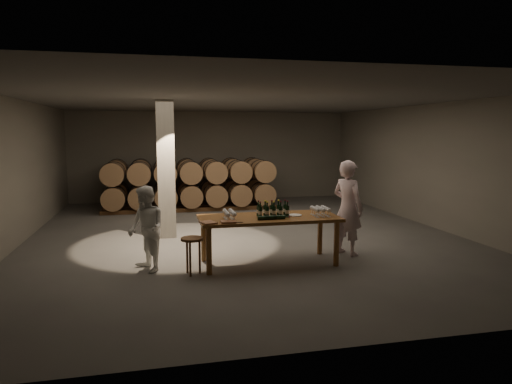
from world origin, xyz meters
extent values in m
plane|color=#52504D|center=(0.00, 0.00, 0.00)|extent=(12.00, 12.00, 0.00)
plane|color=#605E59|center=(0.00, 0.00, 3.20)|extent=(12.00, 12.00, 0.00)
plane|color=slate|center=(0.00, 6.00, 1.60)|extent=(10.00, 0.00, 10.00)
plane|color=slate|center=(0.00, -6.00, 1.60)|extent=(10.00, 0.00, 10.00)
plane|color=slate|center=(-5.00, 0.00, 1.60)|extent=(0.00, 12.00, 12.00)
plane|color=slate|center=(5.00, 0.00, 1.60)|extent=(0.00, 12.00, 12.00)
cube|color=gray|center=(-1.80, 0.20, 1.60)|extent=(0.40, 0.40, 3.20)
cylinder|color=brown|center=(-1.18, -2.93, 0.42)|extent=(0.10, 0.10, 0.84)
cylinder|color=brown|center=(1.18, -2.93, 0.42)|extent=(0.10, 0.10, 0.84)
cylinder|color=brown|center=(-1.18, -2.07, 0.42)|extent=(0.10, 0.10, 0.84)
cylinder|color=brown|center=(1.18, -2.07, 0.42)|extent=(0.10, 0.10, 0.84)
cube|color=brown|center=(0.00, -2.50, 0.87)|extent=(2.60, 1.10, 0.06)
cube|color=brown|center=(-0.96, 4.90, 0.06)|extent=(5.48, 0.10, 0.12)
cube|color=brown|center=(-0.96, 5.50, 0.06)|extent=(5.48, 0.10, 0.12)
cylinder|color=#926741|center=(-3.30, 5.20, 0.47)|extent=(0.70, 0.95, 0.70)
cylinder|color=black|center=(-3.30, 4.94, 0.47)|extent=(0.73, 0.04, 0.73)
cylinder|color=black|center=(-3.30, 5.46, 0.47)|extent=(0.73, 0.04, 0.73)
cylinder|color=#926741|center=(-2.52, 5.20, 0.47)|extent=(0.70, 0.95, 0.70)
cylinder|color=black|center=(-2.52, 4.94, 0.47)|extent=(0.73, 0.04, 0.73)
cylinder|color=black|center=(-2.52, 5.46, 0.47)|extent=(0.73, 0.04, 0.73)
cylinder|color=#926741|center=(-1.74, 5.20, 0.47)|extent=(0.70, 0.95, 0.70)
cylinder|color=black|center=(-1.74, 4.94, 0.47)|extent=(0.73, 0.04, 0.73)
cylinder|color=black|center=(-1.74, 5.46, 0.47)|extent=(0.73, 0.04, 0.73)
cylinder|color=#926741|center=(-0.96, 5.20, 0.47)|extent=(0.70, 0.95, 0.70)
cylinder|color=black|center=(-0.96, 4.94, 0.47)|extent=(0.73, 0.04, 0.73)
cylinder|color=black|center=(-0.96, 5.46, 0.47)|extent=(0.73, 0.04, 0.73)
cylinder|color=#926741|center=(-0.18, 5.20, 0.47)|extent=(0.70, 0.95, 0.70)
cylinder|color=black|center=(-0.18, 4.94, 0.47)|extent=(0.73, 0.04, 0.73)
cylinder|color=black|center=(-0.18, 5.46, 0.47)|extent=(0.73, 0.04, 0.73)
cylinder|color=#926741|center=(0.60, 5.20, 0.47)|extent=(0.70, 0.95, 0.70)
cylinder|color=black|center=(0.60, 4.94, 0.47)|extent=(0.73, 0.04, 0.73)
cylinder|color=black|center=(0.60, 5.46, 0.47)|extent=(0.73, 0.04, 0.73)
cylinder|color=#926741|center=(1.38, 5.20, 0.47)|extent=(0.70, 0.95, 0.70)
cylinder|color=black|center=(1.38, 4.94, 0.47)|extent=(0.73, 0.04, 0.73)
cylinder|color=black|center=(1.38, 5.46, 0.47)|extent=(0.73, 0.04, 0.73)
cylinder|color=#926741|center=(-3.30, 5.20, 1.21)|extent=(0.70, 0.95, 0.70)
cylinder|color=black|center=(-3.30, 4.94, 1.21)|extent=(0.73, 0.04, 0.73)
cylinder|color=black|center=(-3.30, 5.46, 1.21)|extent=(0.73, 0.04, 0.73)
cylinder|color=#926741|center=(-2.52, 5.20, 1.21)|extent=(0.70, 0.95, 0.70)
cylinder|color=black|center=(-2.52, 4.94, 1.21)|extent=(0.73, 0.04, 0.73)
cylinder|color=black|center=(-2.52, 5.46, 1.21)|extent=(0.73, 0.04, 0.73)
cylinder|color=#926741|center=(-1.74, 5.20, 1.21)|extent=(0.70, 0.95, 0.70)
cylinder|color=black|center=(-1.74, 4.94, 1.21)|extent=(0.73, 0.04, 0.73)
cylinder|color=black|center=(-1.74, 5.46, 1.21)|extent=(0.73, 0.04, 0.73)
cylinder|color=#926741|center=(-0.96, 5.20, 1.21)|extent=(0.70, 0.95, 0.70)
cylinder|color=black|center=(-0.96, 4.94, 1.21)|extent=(0.73, 0.04, 0.73)
cylinder|color=black|center=(-0.96, 5.46, 1.21)|extent=(0.73, 0.04, 0.73)
cylinder|color=#926741|center=(-0.18, 5.20, 1.21)|extent=(0.70, 0.95, 0.70)
cylinder|color=black|center=(-0.18, 4.94, 1.21)|extent=(0.73, 0.04, 0.73)
cylinder|color=black|center=(-0.18, 5.46, 1.21)|extent=(0.73, 0.04, 0.73)
cylinder|color=#926741|center=(0.60, 5.20, 1.21)|extent=(0.70, 0.95, 0.70)
cylinder|color=black|center=(0.60, 4.94, 1.21)|extent=(0.73, 0.04, 0.73)
cylinder|color=black|center=(0.60, 5.46, 1.21)|extent=(0.73, 0.04, 0.73)
cylinder|color=#926741|center=(1.38, 5.20, 1.21)|extent=(0.70, 0.95, 0.70)
cylinder|color=black|center=(1.38, 4.94, 1.21)|extent=(0.73, 0.04, 0.73)
cylinder|color=black|center=(1.38, 5.46, 1.21)|extent=(0.73, 0.04, 0.73)
cube|color=brown|center=(-0.96, 3.50, 0.06)|extent=(5.48, 0.10, 0.12)
cube|color=brown|center=(-0.96, 4.10, 0.06)|extent=(5.48, 0.10, 0.12)
cylinder|color=#926741|center=(-3.30, 3.80, 0.47)|extent=(0.70, 0.95, 0.70)
cylinder|color=black|center=(-3.30, 3.54, 0.47)|extent=(0.73, 0.04, 0.73)
cylinder|color=black|center=(-3.30, 4.06, 0.47)|extent=(0.73, 0.04, 0.73)
cylinder|color=#926741|center=(-2.52, 3.80, 0.47)|extent=(0.70, 0.95, 0.70)
cylinder|color=black|center=(-2.52, 3.54, 0.47)|extent=(0.73, 0.04, 0.73)
cylinder|color=black|center=(-2.52, 4.06, 0.47)|extent=(0.73, 0.04, 0.73)
cylinder|color=#926741|center=(-1.74, 3.80, 0.47)|extent=(0.70, 0.95, 0.70)
cylinder|color=black|center=(-1.74, 3.54, 0.47)|extent=(0.73, 0.04, 0.73)
cylinder|color=black|center=(-1.74, 4.06, 0.47)|extent=(0.73, 0.04, 0.73)
cylinder|color=#926741|center=(-0.96, 3.80, 0.47)|extent=(0.70, 0.95, 0.70)
cylinder|color=black|center=(-0.96, 3.54, 0.47)|extent=(0.73, 0.04, 0.73)
cylinder|color=black|center=(-0.96, 4.06, 0.47)|extent=(0.73, 0.04, 0.73)
cylinder|color=#926741|center=(-0.18, 3.80, 0.47)|extent=(0.70, 0.95, 0.70)
cylinder|color=black|center=(-0.18, 3.54, 0.47)|extent=(0.73, 0.04, 0.73)
cylinder|color=black|center=(-0.18, 4.06, 0.47)|extent=(0.73, 0.04, 0.73)
cylinder|color=#926741|center=(0.60, 3.80, 0.47)|extent=(0.70, 0.95, 0.70)
cylinder|color=black|center=(0.60, 3.54, 0.47)|extent=(0.73, 0.04, 0.73)
cylinder|color=black|center=(0.60, 4.06, 0.47)|extent=(0.73, 0.04, 0.73)
cylinder|color=#926741|center=(1.38, 3.80, 0.47)|extent=(0.70, 0.95, 0.70)
cylinder|color=black|center=(1.38, 3.54, 0.47)|extent=(0.73, 0.04, 0.73)
cylinder|color=black|center=(1.38, 4.06, 0.47)|extent=(0.73, 0.04, 0.73)
cylinder|color=#926741|center=(-3.30, 3.80, 1.21)|extent=(0.70, 0.95, 0.70)
cylinder|color=black|center=(-3.30, 3.54, 1.21)|extent=(0.73, 0.04, 0.73)
cylinder|color=black|center=(-3.30, 4.06, 1.21)|extent=(0.73, 0.04, 0.73)
cylinder|color=#926741|center=(-2.52, 3.80, 1.21)|extent=(0.70, 0.95, 0.70)
cylinder|color=black|center=(-2.52, 3.54, 1.21)|extent=(0.73, 0.04, 0.73)
cylinder|color=black|center=(-2.52, 4.06, 1.21)|extent=(0.73, 0.04, 0.73)
cylinder|color=#926741|center=(-1.74, 3.80, 1.21)|extent=(0.70, 0.95, 0.70)
cylinder|color=black|center=(-1.74, 3.54, 1.21)|extent=(0.73, 0.04, 0.73)
cylinder|color=black|center=(-1.74, 4.06, 1.21)|extent=(0.73, 0.04, 0.73)
cylinder|color=#926741|center=(-0.96, 3.80, 1.21)|extent=(0.70, 0.95, 0.70)
cylinder|color=black|center=(-0.96, 3.54, 1.21)|extent=(0.73, 0.04, 0.73)
cylinder|color=black|center=(-0.96, 4.06, 1.21)|extent=(0.73, 0.04, 0.73)
cylinder|color=#926741|center=(-0.18, 3.80, 1.21)|extent=(0.70, 0.95, 0.70)
cylinder|color=black|center=(-0.18, 3.54, 1.21)|extent=(0.73, 0.04, 0.73)
cylinder|color=black|center=(-0.18, 4.06, 1.21)|extent=(0.73, 0.04, 0.73)
cylinder|color=#926741|center=(0.60, 3.80, 1.21)|extent=(0.70, 0.95, 0.70)
cylinder|color=black|center=(0.60, 3.54, 1.21)|extent=(0.73, 0.04, 0.73)
cylinder|color=black|center=(0.60, 4.06, 1.21)|extent=(0.73, 0.04, 0.73)
cylinder|color=#926741|center=(1.38, 3.80, 1.21)|extent=(0.70, 0.95, 0.70)
cylinder|color=black|center=(1.38, 3.54, 1.21)|extent=(0.73, 0.04, 0.73)
cylinder|color=black|center=(1.38, 4.06, 1.21)|extent=(0.73, 0.04, 0.73)
cylinder|color=black|center=(-0.18, -2.56, 1.00)|extent=(0.07, 0.07, 0.20)
cylinder|color=silver|center=(-0.18, -2.56, 0.99)|extent=(0.07, 0.07, 0.06)
cylinder|color=black|center=(-0.18, -2.56, 1.14)|extent=(0.03, 0.03, 0.08)
cylinder|color=yellow|center=(-0.18, -2.56, 1.19)|extent=(0.03, 0.03, 0.02)
cylinder|color=black|center=(-0.18, -2.41, 1.00)|extent=(0.07, 0.07, 0.20)
cylinder|color=silver|center=(-0.18, -2.41, 0.99)|extent=(0.07, 0.07, 0.06)
cylinder|color=black|center=(-0.18, -2.41, 1.14)|extent=(0.03, 0.03, 0.08)
cylinder|color=maroon|center=(-0.18, -2.41, 1.19)|extent=(0.03, 0.03, 0.02)
cylinder|color=black|center=(-0.05, -2.56, 1.00)|extent=(0.07, 0.07, 0.20)
cylinder|color=silver|center=(-0.05, -2.56, 0.99)|extent=(0.07, 0.07, 0.06)
cylinder|color=black|center=(-0.05, -2.56, 1.14)|extent=(0.03, 0.03, 0.08)
cylinder|color=maroon|center=(-0.05, -2.56, 1.19)|extent=(0.03, 0.03, 0.02)
cylinder|color=black|center=(-0.05, -2.41, 1.00)|extent=(0.07, 0.07, 0.20)
cylinder|color=silver|center=(-0.05, -2.41, 0.99)|extent=(0.07, 0.07, 0.06)
cylinder|color=black|center=(-0.05, -2.41, 1.14)|extent=(0.03, 0.03, 0.08)
cylinder|color=yellow|center=(-0.05, -2.41, 1.19)|extent=(0.03, 0.03, 0.02)
cylinder|color=black|center=(0.08, -2.56, 1.00)|extent=(0.07, 0.07, 0.20)
cylinder|color=silver|center=(0.08, -2.56, 0.99)|extent=(0.07, 0.07, 0.06)
cylinder|color=black|center=(0.08, -2.56, 1.14)|extent=(0.03, 0.03, 0.08)
cylinder|color=yellow|center=(0.08, -2.56, 1.19)|extent=(0.03, 0.03, 0.02)
cylinder|color=black|center=(0.08, -2.41, 1.00)|extent=(0.07, 0.07, 0.20)
cylinder|color=silver|center=(0.08, -2.41, 0.99)|extent=(0.07, 0.07, 0.06)
cylinder|color=black|center=(0.08, -2.41, 1.14)|extent=(0.03, 0.03, 0.08)
cylinder|color=maroon|center=(0.08, -2.41, 1.19)|extent=(0.03, 0.03, 0.02)
cylinder|color=black|center=(0.21, -2.56, 1.00)|extent=(0.07, 0.07, 0.20)
cylinder|color=silver|center=(0.21, -2.56, 0.99)|extent=(0.07, 0.07, 0.06)
cylinder|color=black|center=(0.21, -2.56, 1.14)|extent=(0.03, 0.03, 0.08)
cylinder|color=maroon|center=(0.21, -2.56, 1.19)|extent=(0.03, 0.03, 0.02)
cylinder|color=black|center=(0.21, -2.41, 1.00)|extent=(0.07, 0.07, 0.20)
cylinder|color=silver|center=(0.21, -2.41, 0.99)|extent=(0.07, 0.07, 0.06)
cylinder|color=black|center=(0.21, -2.41, 1.14)|extent=(0.03, 0.03, 0.08)
cylinder|color=yellow|center=(0.21, -2.41, 1.19)|extent=(0.03, 0.03, 0.02)
cylinder|color=black|center=(0.34, -2.56, 1.00)|extent=(0.07, 0.07, 0.20)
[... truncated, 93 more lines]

